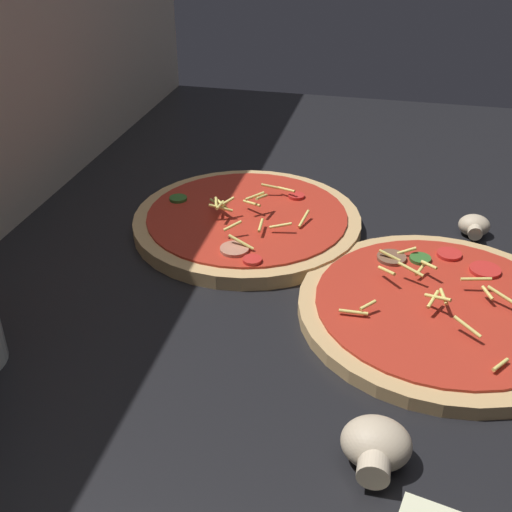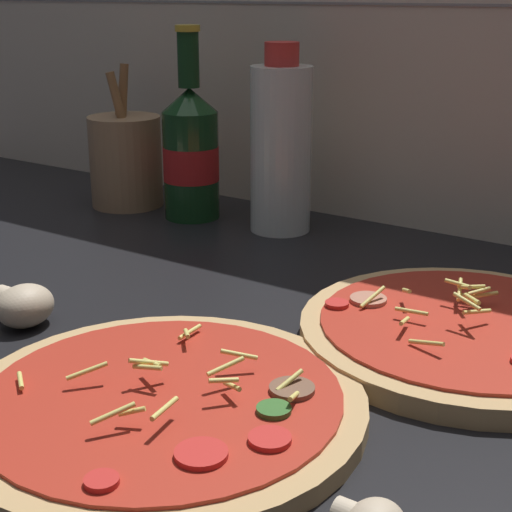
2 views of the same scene
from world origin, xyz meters
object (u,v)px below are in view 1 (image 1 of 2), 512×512
(pizza_near, at_px, (441,309))
(mushroom_right, at_px, (376,446))
(pizza_far, at_px, (247,221))
(mushroom_left, at_px, (474,226))

(pizza_near, bearing_deg, mushroom_right, 165.92)
(pizza_far, height_order, mushroom_right, pizza_far)
(mushroom_left, bearing_deg, pizza_far, 99.23)
(pizza_near, height_order, pizza_far, pizza_far)
(pizza_near, xyz_separation_m, mushroom_left, (0.19, -0.04, 0.01))
(pizza_far, bearing_deg, mushroom_left, -80.77)
(pizza_near, xyz_separation_m, pizza_far, (0.14, 0.24, 0.00))
(pizza_far, xyz_separation_m, mushroom_right, (-0.35, -0.19, 0.01))
(mushroom_right, bearing_deg, pizza_far, 28.21)
(pizza_far, height_order, mushroom_left, pizza_far)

